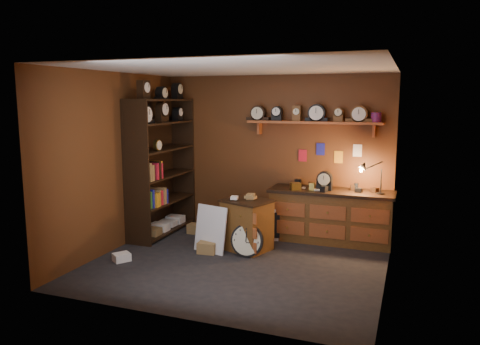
% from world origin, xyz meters
% --- Properties ---
extents(floor, '(4.00, 4.00, 0.00)m').
position_xyz_m(floor, '(0.00, 0.00, 0.00)').
color(floor, black).
rests_on(floor, ground).
extents(room_shell, '(4.02, 3.62, 2.71)m').
position_xyz_m(room_shell, '(0.04, 0.11, 1.72)').
color(room_shell, '#5B3115').
rests_on(room_shell, ground).
extents(shelving_unit, '(0.47, 1.60, 2.58)m').
position_xyz_m(shelving_unit, '(-1.79, 0.98, 1.25)').
color(shelving_unit, black).
rests_on(shelving_unit, ground).
extents(workbench, '(1.98, 0.66, 1.36)m').
position_xyz_m(workbench, '(1.05, 1.47, 0.47)').
color(workbench, brown).
rests_on(workbench, ground).
extents(low_cabinet, '(0.84, 0.77, 0.87)m').
position_xyz_m(low_cabinet, '(-0.08, 0.61, 0.42)').
color(low_cabinet, brown).
rests_on(low_cabinet, ground).
extents(big_round_clock, '(0.49, 0.16, 0.49)m').
position_xyz_m(big_round_clock, '(0.03, 0.31, 0.24)').
color(big_round_clock, black).
rests_on(big_round_clock, ground).
extents(white_panel, '(0.56, 0.28, 0.72)m').
position_xyz_m(white_panel, '(-0.56, 0.32, 0.00)').
color(white_panel, silver).
rests_on(white_panel, ground).
extents(mini_fridge, '(0.65, 0.67, 0.53)m').
position_xyz_m(mini_fridge, '(0.12, 1.39, 0.27)').
color(mini_fridge, silver).
rests_on(mini_fridge, ground).
extents(floor_box_a, '(0.30, 0.26, 0.17)m').
position_xyz_m(floor_box_a, '(-0.59, 0.25, 0.08)').
color(floor_box_a, olive).
rests_on(floor_box_a, ground).
extents(floor_box_b, '(0.28, 0.29, 0.11)m').
position_xyz_m(floor_box_b, '(-1.59, -0.51, 0.06)').
color(floor_box_b, white).
rests_on(floor_box_b, ground).
extents(floor_box_c, '(0.23, 0.19, 0.17)m').
position_xyz_m(floor_box_c, '(-1.22, 1.12, 0.08)').
color(floor_box_c, olive).
rests_on(floor_box_c, ground).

